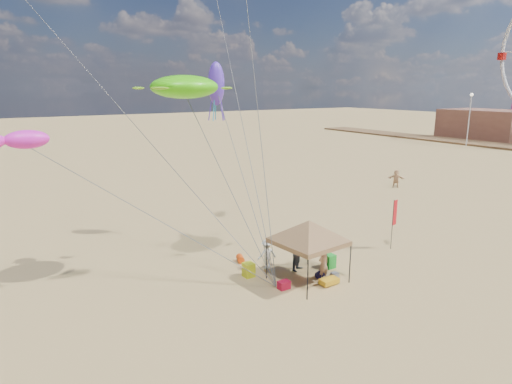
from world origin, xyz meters
TOP-DOWN VIEW (x-y plane):
  - ground at (0.00, 0.00)m, footprint 280.00×280.00m
  - canopy_tent at (1.22, 0.32)m, footprint 5.63×5.63m
  - feather_flag at (8.11, 1.07)m, footprint 0.44×0.13m
  - cooler_red at (-0.28, 0.19)m, footprint 0.54×0.38m
  - cooler_blue at (3.25, 2.85)m, footprint 0.54×0.38m
  - bag_navy at (2.01, 0.25)m, footprint 0.69×0.54m
  - bag_orange at (-0.30, 4.07)m, footprint 0.54×0.69m
  - chair_green at (3.17, 0.92)m, footprint 0.50×0.50m
  - chair_yellow at (-0.93, 2.23)m, footprint 0.50×0.50m
  - crate_grey at (2.49, -0.19)m, footprint 0.34×0.30m
  - beach_cart at (1.75, -0.63)m, footprint 0.90×0.50m
  - person_near_a at (1.95, 0.04)m, footprint 0.57×0.38m
  - person_near_b at (1.68, 1.52)m, footprint 1.10×1.00m
  - person_near_c at (0.38, 2.56)m, footprint 1.09×0.72m
  - person_far_c at (21.14, 11.74)m, footprint 1.41×1.45m
  - building_north at (67.00, 30.00)m, footprint 10.00×14.00m
  - lamp_north at (55.00, 26.00)m, footprint 0.50×0.50m
  - turtle_kite at (-3.11, 4.15)m, footprint 3.71×3.26m
  - fish_kite at (-9.73, 4.36)m, footprint 1.79×1.16m
  - squid_kite at (1.04, 8.95)m, footprint 1.23×1.23m

SIDE VIEW (x-z plane):
  - ground at x=0.00m, z-range 0.00..0.00m
  - crate_grey at x=2.49m, z-range 0.00..0.28m
  - bag_navy at x=2.01m, z-range 0.00..0.36m
  - bag_orange at x=-0.30m, z-range 0.00..0.36m
  - cooler_red at x=-0.28m, z-range 0.00..0.38m
  - cooler_blue at x=3.25m, z-range 0.00..0.38m
  - beach_cart at x=1.75m, z-range 0.08..0.32m
  - chair_green at x=3.17m, z-range 0.00..0.70m
  - chair_yellow at x=-0.93m, z-range 0.00..0.70m
  - person_near_a at x=1.95m, z-range 0.00..1.55m
  - person_near_c at x=0.38m, z-range 0.00..1.57m
  - person_far_c at x=21.14m, z-range 0.00..1.65m
  - person_near_b at x=1.68m, z-range 0.00..1.85m
  - feather_flag at x=8.11m, z-range 0.50..3.41m
  - building_north at x=67.00m, z-range 0.00..5.20m
  - canopy_tent at x=1.22m, z-range 1.16..4.64m
  - lamp_north at x=55.00m, z-range 1.39..9.64m
  - fish_kite at x=-9.73m, z-range 6.72..7.45m
  - turtle_kite at x=-3.11m, z-range 8.55..9.60m
  - squid_kite at x=1.04m, z-range 8.00..10.54m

